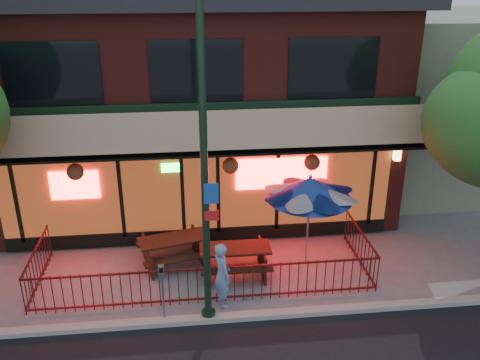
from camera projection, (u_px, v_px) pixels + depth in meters
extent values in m
plane|color=gray|center=(208.00, 308.00, 12.03)|extent=(80.00, 80.00, 0.00)
cube|color=#999993|center=(209.00, 319.00, 11.55)|extent=(80.00, 0.25, 0.12)
cube|color=maroon|center=(194.00, 101.00, 17.39)|extent=(12.00, 8.00, 6.50)
cube|color=#59230F|center=(200.00, 190.00, 14.31)|extent=(11.00, 0.06, 2.60)
cube|color=#FF0C0C|center=(282.00, 173.00, 14.30)|extent=(2.60, 0.04, 0.90)
cube|color=#FF0C0C|center=(75.00, 185.00, 13.76)|extent=(1.30, 0.04, 0.80)
cube|color=tan|center=(199.00, 131.00, 13.14)|extent=(12.20, 1.33, 1.26)
cube|color=black|center=(52.00, 74.00, 12.66)|extent=(2.40, 0.06, 1.60)
cube|color=black|center=(196.00, 71.00, 13.03)|extent=(2.40, 0.06, 1.60)
cube|color=black|center=(333.00, 68.00, 13.40)|extent=(2.40, 0.06, 1.60)
cube|color=black|center=(202.00, 235.00, 14.82)|extent=(11.00, 0.12, 0.40)
cube|color=#FFC672|center=(397.00, 155.00, 14.40)|extent=(0.18, 0.18, 0.32)
cube|color=gray|center=(437.00, 98.00, 18.87)|extent=(6.00, 7.00, 6.00)
cube|color=#4D1010|center=(206.00, 269.00, 11.85)|extent=(8.40, 0.04, 0.04)
cube|color=#4D1010|center=(207.00, 298.00, 12.17)|extent=(8.40, 0.04, 0.04)
cube|color=#4D1010|center=(35.00, 251.00, 12.61)|extent=(0.04, 2.60, 0.04)
cube|color=#4D1010|center=(362.00, 233.00, 13.47)|extent=(0.04, 2.60, 0.04)
cylinder|color=#4D1010|center=(207.00, 285.00, 12.02)|extent=(0.02, 0.02, 1.00)
cylinder|color=black|center=(205.00, 177.00, 10.32)|extent=(0.16, 0.16, 7.00)
cylinder|color=black|center=(209.00, 315.00, 11.62)|extent=(0.32, 0.32, 0.20)
cube|color=#194CB2|center=(211.00, 194.00, 10.31)|extent=(0.30, 0.02, 0.45)
cube|color=red|center=(212.00, 216.00, 10.50)|extent=(0.30, 0.02, 0.22)
cube|color=#331B12|center=(148.00, 256.00, 13.49)|extent=(0.37, 1.28, 0.74)
cube|color=#331B12|center=(199.00, 247.00, 13.94)|extent=(0.37, 1.28, 0.74)
cube|color=#331B12|center=(173.00, 239.00, 13.57)|extent=(1.94, 1.17, 0.06)
cube|color=#331B12|center=(179.00, 259.00, 13.21)|extent=(1.82, 0.71, 0.05)
cube|color=#331B12|center=(169.00, 239.00, 14.16)|extent=(1.82, 0.71, 0.05)
cube|color=black|center=(208.00, 262.00, 13.19)|extent=(0.08, 1.32, 0.75)
cube|color=black|center=(262.00, 259.00, 13.32)|extent=(0.08, 1.32, 0.75)
cube|color=black|center=(235.00, 248.00, 13.11)|extent=(1.84, 0.78, 0.06)
cube|color=black|center=(237.00, 270.00, 12.71)|extent=(1.83, 0.31, 0.05)
cube|color=black|center=(233.00, 248.00, 13.74)|extent=(1.83, 0.31, 0.05)
cylinder|color=gray|center=(308.00, 223.00, 13.50)|extent=(0.05, 0.05, 2.34)
cone|color=navy|center=(310.00, 188.00, 13.11)|extent=(2.24, 2.24, 0.59)
sphere|color=gray|center=(311.00, 177.00, 12.99)|extent=(0.11, 0.11, 0.11)
imported|color=#659ACB|center=(222.00, 275.00, 11.84)|extent=(0.58, 0.70, 1.65)
cylinder|color=gray|center=(163.00, 299.00, 11.33)|extent=(0.05, 0.05, 1.19)
cube|color=gray|center=(161.00, 272.00, 11.05)|extent=(0.14, 0.12, 0.30)
cube|color=black|center=(161.00, 271.00, 10.97)|extent=(0.09, 0.01, 0.11)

